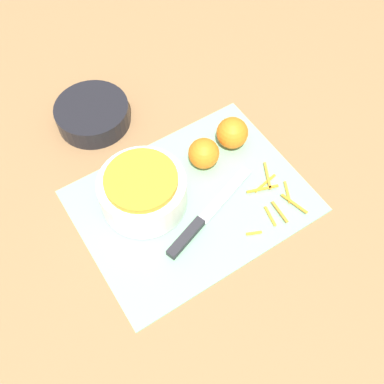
# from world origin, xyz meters

# --- Properties ---
(ground_plane) EXTENTS (4.00, 4.00, 0.00)m
(ground_plane) POSITION_xyz_m (0.00, 0.00, 0.00)
(ground_plane) COLOR olive
(cutting_board) EXTENTS (0.46, 0.35, 0.01)m
(cutting_board) POSITION_xyz_m (0.00, 0.00, 0.00)
(cutting_board) COLOR #75AD84
(cutting_board) RESTS_ON ground_plane
(bowl_speckled) EXTENTS (0.18, 0.18, 0.09)m
(bowl_speckled) POSITION_xyz_m (-0.08, 0.05, 0.05)
(bowl_speckled) COLOR silver
(bowl_speckled) RESTS_ON cutting_board
(bowl_dark) EXTENTS (0.17, 0.17, 0.05)m
(bowl_dark) POSITION_xyz_m (-0.07, 0.31, 0.02)
(bowl_dark) COLOR black
(bowl_dark) RESTS_ON ground_plane
(knife) EXTENTS (0.25, 0.10, 0.02)m
(knife) POSITION_xyz_m (-0.03, -0.06, 0.01)
(knife) COLOR #232328
(knife) RESTS_ON cutting_board
(orange_left) EXTENTS (0.07, 0.07, 0.07)m
(orange_left) POSITION_xyz_m (0.15, 0.08, 0.04)
(orange_left) COLOR orange
(orange_left) RESTS_ON cutting_board
(orange_right) EXTENTS (0.07, 0.07, 0.07)m
(orange_right) POSITION_xyz_m (0.07, 0.07, 0.04)
(orange_right) COLOR orange
(orange_right) RESTS_ON cutting_board
(peel_pile) EXTENTS (0.15, 0.15, 0.01)m
(peel_pile) POSITION_xyz_m (0.14, -0.09, 0.01)
(peel_pile) COLOR orange
(peel_pile) RESTS_ON cutting_board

